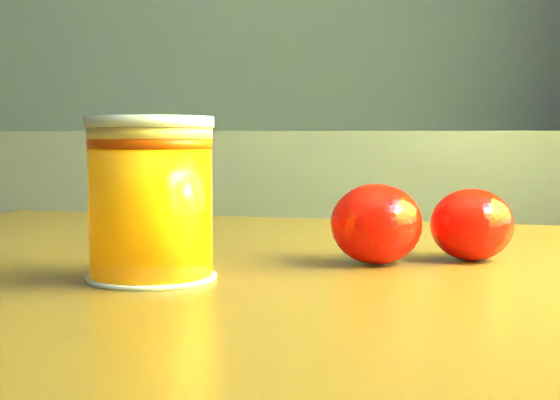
{
  "coord_description": "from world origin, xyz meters",
  "views": [
    {
      "loc": [
        1.03,
        -0.47,
        0.88
      ],
      "look_at": [
        0.98,
        0.07,
        0.84
      ],
      "focal_mm": 50.0,
      "sensor_mm": 36.0,
      "label": 1
    }
  ],
  "objects": [
    {
      "name": "table",
      "position": [
        1.01,
        0.13,
        0.68
      ],
      "size": [
        1.16,
        0.92,
        0.78
      ],
      "rotation": [
        0.0,
        0.0,
        -0.2
      ],
      "color": "brown",
      "rests_on": "ground"
    },
    {
      "name": "juice_glass",
      "position": [
        0.89,
        0.06,
        0.84
      ],
      "size": [
        0.09,
        0.09,
        0.11
      ],
      "rotation": [
        0.0,
        0.0,
        0.05
      ],
      "color": "orange",
      "rests_on": "table"
    },
    {
      "name": "orange_back",
      "position": [
        1.13,
        0.17,
        0.81
      ],
      "size": [
        0.09,
        0.09,
        0.06
      ],
      "primitive_type": "ellipsoid",
      "rotation": [
        0.0,
        0.0,
        -0.41
      ],
      "color": "red",
      "rests_on": "table"
    },
    {
      "name": "orange_front",
      "position": [
        1.05,
        0.15,
        0.81
      ],
      "size": [
        0.1,
        0.1,
        0.06
      ],
      "primitive_type": "ellipsoid",
      "rotation": [
        0.0,
        0.0,
        0.43
      ],
      "color": "red",
      "rests_on": "table"
    }
  ]
}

